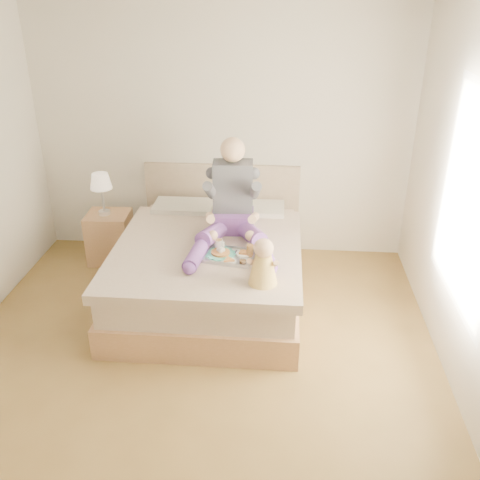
# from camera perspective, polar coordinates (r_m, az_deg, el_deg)

# --- Properties ---
(room) EXTENTS (4.02, 4.22, 2.71)m
(room) POSITION_cam_1_polar(r_m,az_deg,el_deg) (3.71, -4.50, 5.56)
(room) COLOR brown
(room) RESTS_ON ground
(bed) EXTENTS (1.70, 2.18, 1.00)m
(bed) POSITION_cam_1_polar(r_m,az_deg,el_deg) (5.19, -3.11, -2.58)
(bed) COLOR #956B45
(bed) RESTS_ON ground
(nightstand) EXTENTS (0.47, 0.42, 0.55)m
(nightstand) POSITION_cam_1_polar(r_m,az_deg,el_deg) (5.98, -13.68, 0.30)
(nightstand) COLOR #956B45
(nightstand) RESTS_ON ground
(lamp) EXTENTS (0.22, 0.22, 0.45)m
(lamp) POSITION_cam_1_polar(r_m,az_deg,el_deg) (5.74, -14.62, 5.84)
(lamp) COLOR #B9BBC0
(lamp) RESTS_ON nightstand
(adult) EXTENTS (0.79, 1.14, 0.93)m
(adult) POSITION_cam_1_polar(r_m,az_deg,el_deg) (4.96, -0.81, 3.31)
(adult) COLOR #603687
(adult) RESTS_ON bed
(tray) EXTENTS (0.47, 0.40, 0.12)m
(tray) POSITION_cam_1_polar(r_m,az_deg,el_deg) (4.68, -1.08, -1.52)
(tray) COLOR #B9BBC0
(tray) RESTS_ON bed
(baby) EXTENTS (0.26, 0.35, 0.39)m
(baby) POSITION_cam_1_polar(r_m,az_deg,el_deg) (4.23, 2.50, -2.67)
(baby) COLOR gold
(baby) RESTS_ON bed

